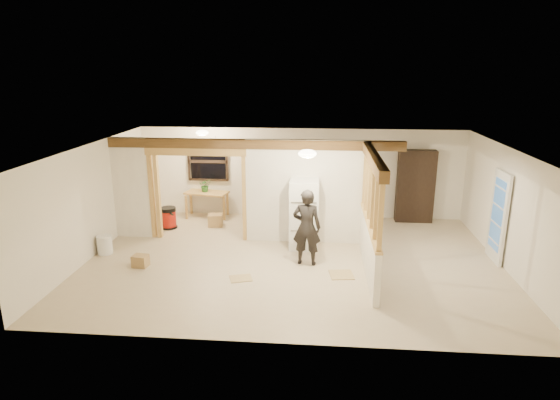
# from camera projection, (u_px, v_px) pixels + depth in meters

# --- Properties ---
(floor) EXTENTS (9.00, 6.50, 0.01)m
(floor) POSITION_uv_depth(u_px,v_px,m) (293.00, 260.00, 10.34)
(floor) COLOR #C2B090
(floor) RESTS_ON ground
(ceiling) EXTENTS (9.00, 6.50, 0.01)m
(ceiling) POSITION_uv_depth(u_px,v_px,m) (294.00, 148.00, 9.66)
(ceiling) COLOR white
(wall_back) EXTENTS (9.00, 0.01, 2.50)m
(wall_back) POSITION_uv_depth(u_px,v_px,m) (300.00, 173.00, 13.11)
(wall_back) COLOR silver
(wall_back) RESTS_ON floor
(wall_front) EXTENTS (9.00, 0.01, 2.50)m
(wall_front) POSITION_uv_depth(u_px,v_px,m) (280.00, 269.00, 6.88)
(wall_front) COLOR silver
(wall_front) RESTS_ON floor
(wall_left) EXTENTS (0.01, 6.50, 2.50)m
(wall_left) POSITION_uv_depth(u_px,v_px,m) (91.00, 201.00, 10.37)
(wall_left) COLOR silver
(wall_left) RESTS_ON floor
(wall_right) EXTENTS (0.01, 6.50, 2.50)m
(wall_right) POSITION_uv_depth(u_px,v_px,m) (511.00, 211.00, 9.63)
(wall_right) COLOR silver
(wall_right) RESTS_ON floor
(partition_left_stub) EXTENTS (0.90, 0.12, 2.50)m
(partition_left_stub) POSITION_uv_depth(u_px,v_px,m) (132.00, 188.00, 11.48)
(partition_left_stub) COLOR white
(partition_left_stub) RESTS_ON floor
(partition_center) EXTENTS (2.80, 0.12, 2.50)m
(partition_center) POSITION_uv_depth(u_px,v_px,m) (304.00, 192.00, 11.13)
(partition_center) COLOR white
(partition_center) RESTS_ON floor
(doorway_frame) EXTENTS (2.46, 0.14, 2.20)m
(doorway_frame) POSITION_uv_depth(u_px,v_px,m) (198.00, 196.00, 11.39)
(doorway_frame) COLOR tan
(doorway_frame) RESTS_ON floor
(header_beam_back) EXTENTS (7.00, 0.18, 0.22)m
(header_beam_back) POSITION_uv_depth(u_px,v_px,m) (254.00, 144.00, 10.92)
(header_beam_back) COLOR brown
(header_beam_back) RESTS_ON ceiling
(header_beam_right) EXTENTS (0.18, 3.30, 0.22)m
(header_beam_right) POSITION_uv_depth(u_px,v_px,m) (374.00, 159.00, 9.17)
(header_beam_right) COLOR brown
(header_beam_right) RESTS_ON ceiling
(pony_wall) EXTENTS (0.12, 3.20, 1.00)m
(pony_wall) POSITION_uv_depth(u_px,v_px,m) (369.00, 248.00, 9.69)
(pony_wall) COLOR white
(pony_wall) RESTS_ON floor
(stud_partition) EXTENTS (0.14, 3.20, 1.32)m
(stud_partition) POSITION_uv_depth(u_px,v_px,m) (372.00, 194.00, 9.37)
(stud_partition) COLOR tan
(stud_partition) RESTS_ON pony_wall
(window_back) EXTENTS (1.12, 0.10, 1.10)m
(window_back) POSITION_uv_depth(u_px,v_px,m) (208.00, 162.00, 13.17)
(window_back) COLOR black
(window_back) RESTS_ON wall_back
(french_door) EXTENTS (0.12, 0.86, 2.00)m
(french_door) POSITION_uv_depth(u_px,v_px,m) (498.00, 217.00, 10.08)
(french_door) COLOR white
(french_door) RESTS_ON floor
(ceiling_dome_main) EXTENTS (0.36, 0.36, 0.16)m
(ceiling_dome_main) POSITION_uv_depth(u_px,v_px,m) (307.00, 154.00, 9.16)
(ceiling_dome_main) COLOR #FFEABF
(ceiling_dome_main) RESTS_ON ceiling
(ceiling_dome_util) EXTENTS (0.32, 0.32, 0.14)m
(ceiling_dome_util) POSITION_uv_depth(u_px,v_px,m) (202.00, 133.00, 12.07)
(ceiling_dome_util) COLOR #FFEABF
(ceiling_dome_util) RESTS_ON ceiling
(hanging_bulb) EXTENTS (0.07, 0.07, 0.07)m
(hanging_bulb) POSITION_uv_depth(u_px,v_px,m) (216.00, 149.00, 11.44)
(hanging_bulb) COLOR #FFD88C
(hanging_bulb) RESTS_ON ceiling
(refrigerator) EXTENTS (0.67, 0.65, 1.63)m
(refrigerator) POSITION_uv_depth(u_px,v_px,m) (304.00, 214.00, 10.88)
(refrigerator) COLOR white
(refrigerator) RESTS_ON floor
(woman) EXTENTS (0.65, 0.47, 1.67)m
(woman) POSITION_uv_depth(u_px,v_px,m) (307.00, 227.00, 9.94)
(woman) COLOR #262324
(woman) RESTS_ON floor
(work_table) EXTENTS (1.26, 0.81, 0.74)m
(work_table) POSITION_uv_depth(u_px,v_px,m) (207.00, 204.00, 13.24)
(work_table) COLOR tan
(work_table) RESTS_ON floor
(potted_plant) EXTENTS (0.39, 0.36, 0.37)m
(potted_plant) POSITION_uv_depth(u_px,v_px,m) (205.00, 185.00, 13.10)
(potted_plant) COLOR #30612B
(potted_plant) RESTS_ON work_table
(shop_vac) EXTENTS (0.53, 0.53, 0.58)m
(shop_vac) POSITION_uv_depth(u_px,v_px,m) (169.00, 218.00, 12.33)
(shop_vac) COLOR #A6150A
(shop_vac) RESTS_ON floor
(bookshelf) EXTENTS (0.99, 0.33, 1.99)m
(bookshelf) POSITION_uv_depth(u_px,v_px,m) (415.00, 186.00, 12.70)
(bookshelf) COLOR black
(bookshelf) RESTS_ON floor
(bucket) EXTENTS (0.43, 0.43, 0.43)m
(bucket) POSITION_uv_depth(u_px,v_px,m) (105.00, 245.00, 10.65)
(bucket) COLOR white
(bucket) RESTS_ON floor
(box_util_a) EXTENTS (0.41, 0.36, 0.32)m
(box_util_a) POSITION_uv_depth(u_px,v_px,m) (216.00, 220.00, 12.53)
(box_util_a) COLOR #A3804F
(box_util_a) RESTS_ON floor
(box_util_b) EXTENTS (0.44, 0.44, 0.31)m
(box_util_b) POSITION_uv_depth(u_px,v_px,m) (169.00, 217.00, 12.78)
(box_util_b) COLOR #A3804F
(box_util_b) RESTS_ON floor
(box_front) EXTENTS (0.34, 0.29, 0.25)m
(box_front) POSITION_uv_depth(u_px,v_px,m) (141.00, 261.00, 9.98)
(box_front) COLOR #A3804F
(box_front) RESTS_ON floor
(floor_panel_near) EXTENTS (0.53, 0.53, 0.02)m
(floor_panel_near) POSITION_uv_depth(u_px,v_px,m) (341.00, 275.00, 9.60)
(floor_panel_near) COLOR tan
(floor_panel_near) RESTS_ON floor
(floor_panel_far) EXTENTS (0.52, 0.46, 0.01)m
(floor_panel_far) POSITION_uv_depth(u_px,v_px,m) (241.00, 278.00, 9.43)
(floor_panel_far) COLOR tan
(floor_panel_far) RESTS_ON floor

